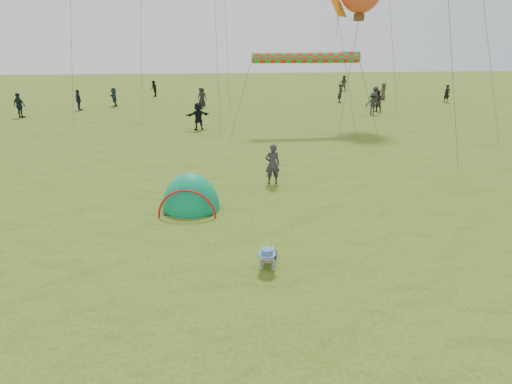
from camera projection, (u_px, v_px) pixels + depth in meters
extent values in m
plane|color=#2F5913|center=(297.00, 249.00, 10.48)|extent=(140.00, 140.00, 0.00)
ellipsoid|color=#097B76|center=(191.00, 209.00, 13.05)|extent=(2.10, 1.82, 2.43)
imported|color=#2C2B32|center=(272.00, 164.00, 15.15)|extent=(0.58, 0.40, 1.56)
imported|color=black|center=(340.00, 93.00, 36.93)|extent=(0.62, 0.72, 1.67)
imported|color=black|center=(377.00, 101.00, 31.86)|extent=(0.87, 0.71, 1.67)
imported|color=#1C2231|center=(79.00, 100.00, 32.36)|extent=(0.90, 1.03, 1.66)
imported|color=#232427|center=(373.00, 103.00, 30.56)|extent=(1.21, 0.90, 1.66)
imported|color=#42322C|center=(383.00, 91.00, 38.77)|extent=(0.83, 0.94, 1.61)
imported|color=#21303E|center=(114.00, 97.00, 34.51)|extent=(1.03, 1.54, 1.59)
imported|color=black|center=(201.00, 98.00, 33.26)|extent=(0.66, 0.75, 1.74)
imported|color=black|center=(154.00, 89.00, 41.02)|extent=(0.82, 0.93, 1.61)
imported|color=black|center=(19.00, 105.00, 29.03)|extent=(1.14, 0.87, 1.80)
imported|color=black|center=(375.00, 96.00, 34.90)|extent=(1.20, 1.15, 1.64)
imported|color=black|center=(202.00, 97.00, 34.46)|extent=(0.82, 0.58, 1.58)
imported|color=black|center=(198.00, 116.00, 24.94)|extent=(1.65, 1.00, 1.69)
imported|color=black|center=(447.00, 94.00, 36.91)|extent=(0.62, 0.44, 1.61)
imported|color=#40312E|center=(343.00, 83.00, 46.25)|extent=(1.08, 1.03, 1.75)
cylinder|color=red|center=(306.00, 57.00, 23.31)|extent=(6.36, 0.64, 0.64)
plane|color=orange|center=(338.00, 7.00, 24.70)|extent=(1.35, 1.35, 1.10)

